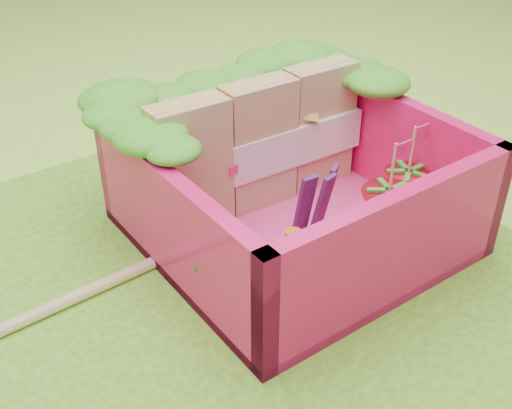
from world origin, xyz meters
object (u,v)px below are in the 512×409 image
Objects in this scene: strawberry_left at (386,214)px; bento_box at (294,185)px; strawberry_right at (406,193)px; sandwich_stack at (259,146)px; broccoli at (233,264)px.

bento_box is at bearing 130.83° from strawberry_left.
strawberry_left reaches higher than strawberry_right.
sandwich_stack reaches higher than strawberry_left.
bento_box is 3.96× the size of broccoli.
strawberry_right is at bearing -46.54° from sandwich_stack.
strawberry_left is at bearing -158.65° from strawberry_right.
bento_box reaches higher than broccoli.
sandwich_stack is 3.45× the size of broccoli.
strawberry_right is (1.00, 0.02, -0.05)m from broccoli.
bento_box is 0.57m from broccoli.
strawberry_left reaches higher than broccoli.
broccoli is at bearing 175.44° from strawberry_left.
strawberry_right is (0.49, -0.24, -0.10)m from bento_box.
strawberry_left is (0.79, -0.06, -0.05)m from broccoli.
broccoli is (-0.51, -0.53, -0.13)m from sandwich_stack.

